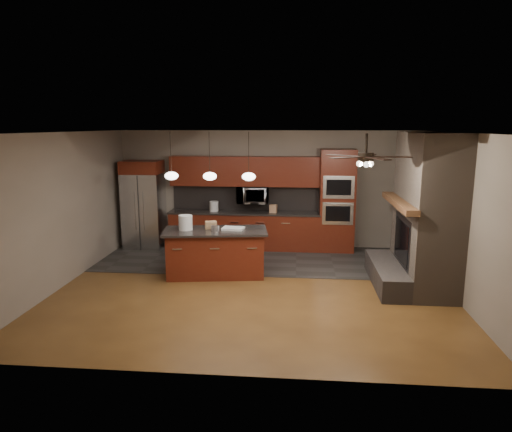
# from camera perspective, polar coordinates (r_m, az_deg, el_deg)

# --- Properties ---
(ground) EXTENTS (7.00, 7.00, 0.00)m
(ground) POSITION_cam_1_polar(r_m,az_deg,el_deg) (8.45, -0.35, -8.94)
(ground) COLOR brown
(ground) RESTS_ON ground
(ceiling) EXTENTS (7.00, 6.00, 0.02)m
(ceiling) POSITION_cam_1_polar(r_m,az_deg,el_deg) (7.92, -0.37, 10.42)
(ceiling) COLOR white
(ceiling) RESTS_ON back_wall
(back_wall) EXTENTS (7.00, 0.02, 2.80)m
(back_wall) POSITION_cam_1_polar(r_m,az_deg,el_deg) (11.02, 1.14, 3.36)
(back_wall) COLOR gray
(back_wall) RESTS_ON ground
(right_wall) EXTENTS (0.02, 6.00, 2.80)m
(right_wall) POSITION_cam_1_polar(r_m,az_deg,el_deg) (8.49, 23.88, -0.01)
(right_wall) COLOR gray
(right_wall) RESTS_ON ground
(left_wall) EXTENTS (0.02, 6.00, 2.80)m
(left_wall) POSITION_cam_1_polar(r_m,az_deg,el_deg) (9.09, -22.89, 0.77)
(left_wall) COLOR gray
(left_wall) RESTS_ON ground
(slate_tile_patch) EXTENTS (7.00, 2.40, 0.01)m
(slate_tile_patch) POSITION_cam_1_polar(r_m,az_deg,el_deg) (10.15, 0.63, -5.41)
(slate_tile_patch) COLOR #2F2C2A
(slate_tile_patch) RESTS_ON ground
(fireplace_column) EXTENTS (1.30, 2.10, 2.80)m
(fireplace_column) POSITION_cam_1_polar(r_m,az_deg,el_deg) (8.75, 20.14, -0.11)
(fireplace_column) COLOR brown
(fireplace_column) RESTS_ON ground
(back_cabinetry) EXTENTS (3.59, 0.64, 2.20)m
(back_cabinetry) POSITION_cam_1_polar(r_m,az_deg,el_deg) (10.89, -1.45, 0.57)
(back_cabinetry) COLOR #581F10
(back_cabinetry) RESTS_ON ground
(oven_tower) EXTENTS (0.80, 0.63, 2.38)m
(oven_tower) POSITION_cam_1_polar(r_m,az_deg,el_deg) (10.76, 10.09, 1.87)
(oven_tower) COLOR #581F10
(oven_tower) RESTS_ON ground
(microwave) EXTENTS (0.73, 0.41, 0.50)m
(microwave) POSITION_cam_1_polar(r_m,az_deg,el_deg) (10.81, -0.41, 2.67)
(microwave) COLOR silver
(microwave) RESTS_ON back_cabinetry
(refrigerator) EXTENTS (0.90, 0.75, 2.10)m
(refrigerator) POSITION_cam_1_polar(r_m,az_deg,el_deg) (11.28, -13.86, 1.41)
(refrigerator) COLOR silver
(refrigerator) RESTS_ON ground
(kitchen_island) EXTENTS (2.11, 1.18, 0.92)m
(kitchen_island) POSITION_cam_1_polar(r_m,az_deg,el_deg) (9.01, -5.08, -4.57)
(kitchen_island) COLOR #581F10
(kitchen_island) RESTS_ON ground
(white_bucket) EXTENTS (0.36, 0.36, 0.29)m
(white_bucket) POSITION_cam_1_polar(r_m,az_deg,el_deg) (8.96, -8.80, -0.81)
(white_bucket) COLOR silver
(white_bucket) RESTS_ON kitchen_island
(paint_can) EXTENTS (0.16, 0.16, 0.10)m
(paint_can) POSITION_cam_1_polar(r_m,az_deg,el_deg) (8.81, -5.14, -1.54)
(paint_can) COLOR #B9B8BD
(paint_can) RESTS_ON kitchen_island
(paint_tray) EXTENTS (0.44, 0.34, 0.04)m
(paint_tray) POSITION_cam_1_polar(r_m,az_deg,el_deg) (8.91, -2.86, -1.56)
(paint_tray) COLOR silver
(paint_tray) RESTS_ON kitchen_island
(cardboard_box) EXTENTS (0.26, 0.22, 0.14)m
(cardboard_box) POSITION_cam_1_polar(r_m,az_deg,el_deg) (9.02, -5.66, -1.11)
(cardboard_box) COLOR #9B7650
(cardboard_box) RESTS_ON kitchen_island
(counter_bucket) EXTENTS (0.22, 0.22, 0.24)m
(counter_bucket) POSITION_cam_1_polar(r_m,az_deg,el_deg) (10.94, -5.27, 1.23)
(counter_bucket) COLOR silver
(counter_bucket) RESTS_ON back_cabinetry
(counter_box) EXTENTS (0.19, 0.16, 0.19)m
(counter_box) POSITION_cam_1_polar(r_m,az_deg,el_deg) (10.73, 2.18, 0.93)
(counter_box) COLOR #AA7A57
(counter_box) RESTS_ON back_cabinetry
(pendant_left) EXTENTS (0.26, 0.26, 0.92)m
(pendant_left) POSITION_cam_1_polar(r_m,az_deg,el_deg) (8.97, -10.51, 4.98)
(pendant_left) COLOR black
(pendant_left) RESTS_ON ceiling
(pendant_center) EXTENTS (0.26, 0.26, 0.92)m
(pendant_center) POSITION_cam_1_polar(r_m,az_deg,el_deg) (8.80, -5.79, 5.00)
(pendant_center) COLOR black
(pendant_center) RESTS_ON ceiling
(pendant_right) EXTENTS (0.26, 0.26, 0.92)m
(pendant_right) POSITION_cam_1_polar(r_m,az_deg,el_deg) (8.69, -0.91, 4.97)
(pendant_right) COLOR black
(pendant_right) RESTS_ON ceiling
(ceiling_fan) EXTENTS (1.27, 1.33, 0.41)m
(ceiling_fan) POSITION_cam_1_polar(r_m,az_deg,el_deg) (7.18, 13.56, 7.28)
(ceiling_fan) COLOR black
(ceiling_fan) RESTS_ON ceiling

